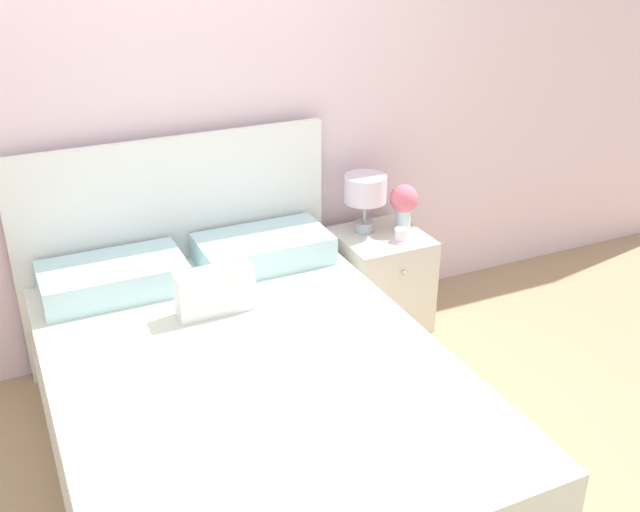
# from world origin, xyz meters

# --- Properties ---
(ground_plane) EXTENTS (12.00, 12.00, 0.00)m
(ground_plane) POSITION_xyz_m (0.00, 0.00, 0.00)
(ground_plane) COLOR tan
(wall_back) EXTENTS (8.00, 0.06, 2.60)m
(wall_back) POSITION_xyz_m (0.00, 0.07, 1.30)
(wall_back) COLOR silver
(wall_back) RESTS_ON ground_plane
(bed) EXTENTS (1.53, 2.09, 1.12)m
(bed) POSITION_xyz_m (0.00, -0.97, 0.28)
(bed) COLOR beige
(bed) RESTS_ON ground_plane
(nightstand) EXTENTS (0.44, 0.47, 0.52)m
(nightstand) POSITION_xyz_m (1.03, -0.24, 0.26)
(nightstand) COLOR silver
(nightstand) RESTS_ON ground_plane
(table_lamp) EXTENTS (0.22, 0.22, 0.31)m
(table_lamp) POSITION_xyz_m (0.96, -0.16, 0.75)
(table_lamp) COLOR #A8B2BC
(table_lamp) RESTS_ON nightstand
(flower_vase) EXTENTS (0.15, 0.15, 0.25)m
(flower_vase) POSITION_xyz_m (1.17, -0.22, 0.67)
(flower_vase) COLOR silver
(flower_vase) RESTS_ON nightstand
(teacup) EXTENTS (0.11, 0.11, 0.07)m
(teacup) POSITION_xyz_m (1.08, -0.35, 0.55)
(teacup) COLOR white
(teacup) RESTS_ON nightstand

